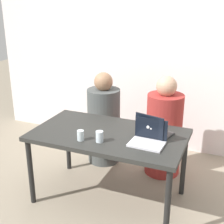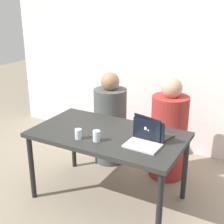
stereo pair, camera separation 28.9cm
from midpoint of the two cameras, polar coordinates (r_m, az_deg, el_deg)
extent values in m
plane|color=gray|center=(3.24, 1.94, -15.36)|extent=(12.00, 12.00, 0.00)
cube|color=silver|center=(3.99, 11.37, 10.00)|extent=(4.50, 0.10, 2.41)
cube|color=#2A2A28|center=(2.90, 2.10, -4.25)|extent=(1.41, 0.80, 0.04)
cylinder|color=black|center=(3.13, -11.92, -9.98)|extent=(0.05, 0.05, 0.67)
cylinder|color=black|center=(2.59, 11.97, -17.03)|extent=(0.05, 0.05, 0.67)
cylinder|color=black|center=(3.62, -4.81, -5.27)|extent=(0.05, 0.05, 0.67)
cylinder|color=black|center=(3.16, 15.80, -9.99)|extent=(0.05, 0.05, 0.67)
cylinder|color=#484D4C|center=(3.71, 1.90, -2.56)|extent=(0.39, 0.39, 0.90)
sphere|color=#997051|center=(3.54, 2.00, 5.55)|extent=(0.21, 0.21, 0.21)
cylinder|color=#A02D29|center=(3.47, 12.65, -4.55)|extent=(0.48, 0.48, 0.92)
sphere|color=tan|center=(3.28, 13.38, 4.28)|extent=(0.22, 0.22, 0.22)
cube|color=#353536|center=(2.86, 10.64, -4.29)|extent=(0.33, 0.28, 0.02)
cube|color=black|center=(2.73, 9.46, -2.92)|extent=(0.27, 0.08, 0.20)
sphere|color=white|center=(2.71, 9.29, -3.01)|extent=(0.04, 0.04, 0.04)
cube|color=silver|center=(2.65, 8.74, -6.18)|extent=(0.30, 0.21, 0.02)
cube|color=black|center=(2.70, 9.73, -3.39)|extent=(0.29, 0.02, 0.18)
sphere|color=white|center=(2.71, 9.84, -3.29)|extent=(0.03, 0.03, 0.03)
cylinder|color=silver|center=(2.75, -3.21, -4.10)|extent=(0.06, 0.06, 0.09)
cylinder|color=silver|center=(2.76, -3.20, -4.49)|extent=(0.05, 0.05, 0.05)
cylinder|color=silver|center=(2.70, 0.28, -4.48)|extent=(0.07, 0.07, 0.10)
cylinder|color=silver|center=(2.71, 0.28, -4.90)|extent=(0.06, 0.06, 0.05)
camera|label=1|loc=(0.14, -87.14, 1.05)|focal=50.00mm
camera|label=2|loc=(0.14, 92.86, -1.05)|focal=50.00mm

